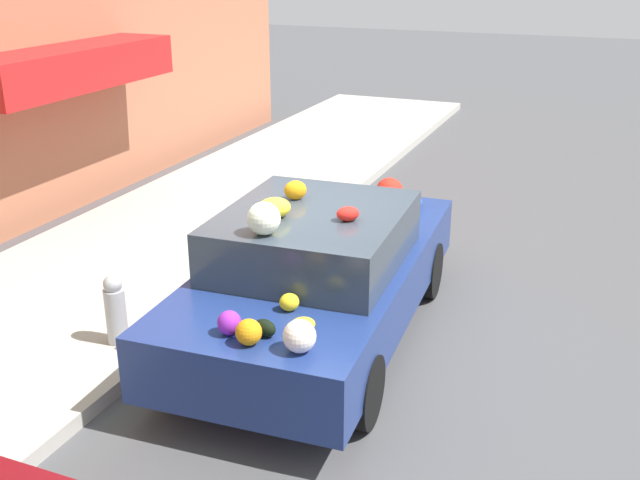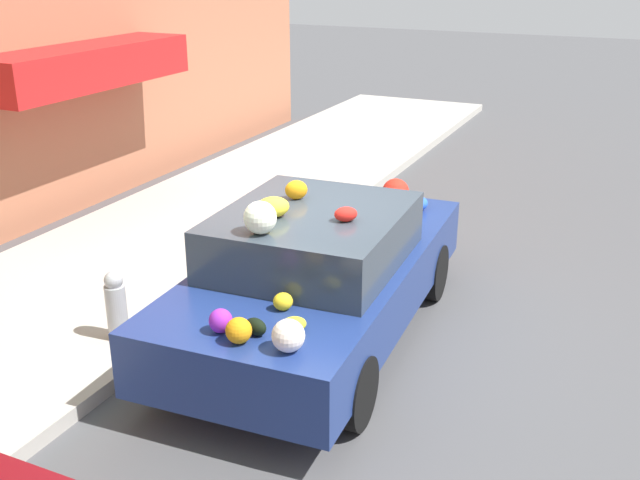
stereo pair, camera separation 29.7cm
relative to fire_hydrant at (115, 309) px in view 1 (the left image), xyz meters
name	(u,v)px [view 1 (the left image)]	position (x,y,z in m)	size (l,w,h in m)	color
ground_plane	(310,334)	(1.08, -1.54, -0.49)	(60.00, 60.00, 0.00)	#4C4C4F
sidewalk_curb	(94,285)	(1.08, 1.16, -0.42)	(24.00, 3.20, 0.14)	#B2ADA3
fire_hydrant	(115,309)	(0.00, 0.00, 0.00)	(0.20, 0.20, 0.70)	#B2B2B7
art_car	(319,271)	(1.04, -1.66, 0.25)	(4.30, 2.06, 1.69)	navy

